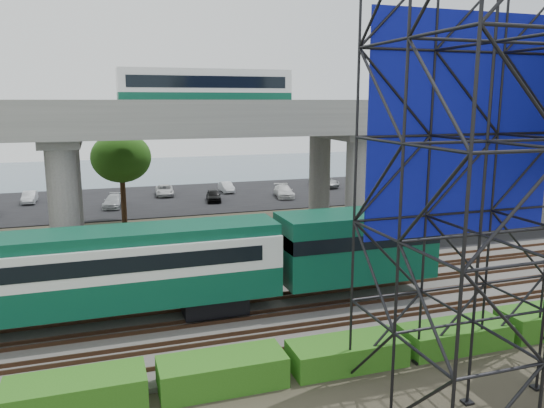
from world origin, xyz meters
name	(u,v)px	position (x,y,z in m)	size (l,w,h in m)	color
ground	(286,325)	(0.00, 0.00, 0.00)	(140.00, 140.00, 0.00)	#474233
ballast_bed	(272,308)	(0.00, 2.00, 0.10)	(90.00, 12.00, 0.20)	slate
service_road	(231,261)	(0.00, 10.50, 0.04)	(90.00, 5.00, 0.08)	black
parking_lot	(178,198)	(0.00, 34.00, 0.04)	(90.00, 18.00, 0.08)	black
harbor_water	(156,172)	(0.00, 56.00, 0.01)	(140.00, 40.00, 0.03)	#3F5B68
rail_tracks	(272,304)	(0.00, 2.00, 0.28)	(90.00, 9.52, 0.16)	#472D1E
commuter_train	(116,269)	(-7.36, 2.00, 2.88)	(29.30, 3.06, 4.30)	black
overpass	(211,129)	(-0.02, 16.00, 8.21)	(80.00, 12.00, 12.40)	#9E9B93
scaffold_tower	(521,187)	(5.28, -7.98, 7.47)	(9.36, 6.36, 15.00)	black
hedge_strip	(347,352)	(1.01, -4.30, 0.56)	(34.60, 1.80, 1.20)	#295C15
trees	(146,168)	(-4.67, 16.17, 5.57)	(40.94, 16.94, 7.69)	#382314
suv	(81,260)	(-9.18, 11.16, 0.80)	(2.40, 5.20, 1.45)	black
parked_cars	(200,192)	(2.33, 33.57, 0.69)	(37.66, 9.72, 1.32)	silver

